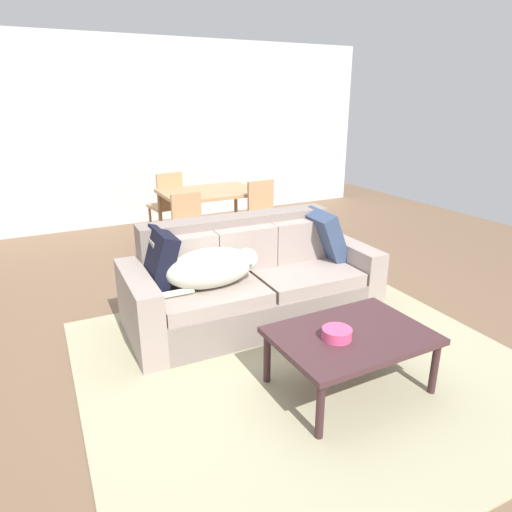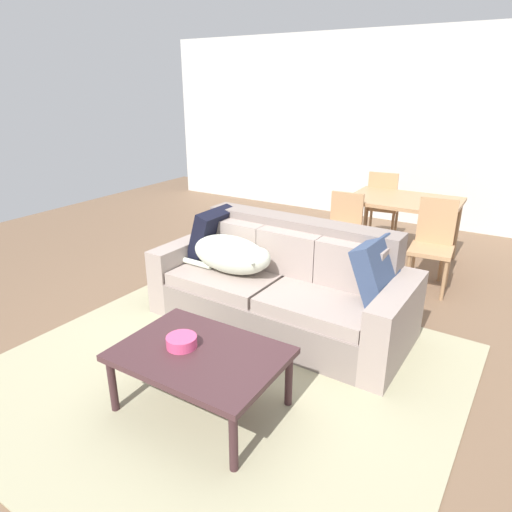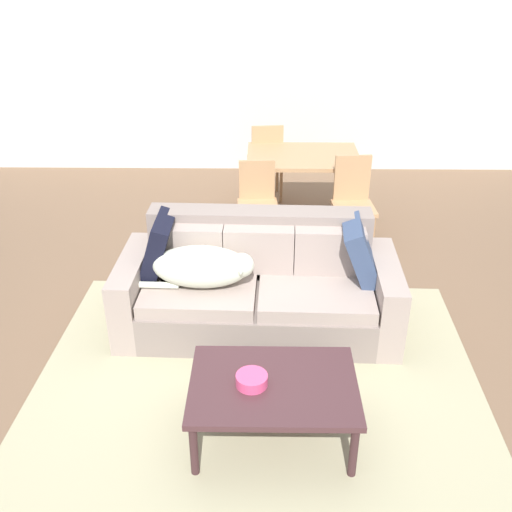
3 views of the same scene
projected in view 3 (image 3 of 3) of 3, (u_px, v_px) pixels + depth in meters
ground_plane at (246, 341)px, 4.60m from camera, size 10.00×10.00×0.00m
back_partition at (254, 67)px, 7.48m from camera, size 8.00×0.12×2.70m
area_rug at (257, 395)px, 4.04m from camera, size 3.24×3.03×0.01m
couch at (258, 287)px, 4.68m from camera, size 2.21×1.00×0.88m
dog_on_left_cushion at (204, 267)px, 4.42m from camera, size 0.90×0.37×0.32m
throw_pillow_by_left_arm at (158, 246)px, 4.60m from camera, size 0.28×0.48×0.49m
throw_pillow_by_right_arm at (361, 251)px, 4.54m from camera, size 0.34×0.49×0.49m
coffee_table at (273, 389)px, 3.54m from camera, size 1.02×0.73×0.42m
bowl_on_coffee_table at (252, 380)px, 3.50m from camera, size 0.19×0.19×0.07m
dining_table at (303, 161)px, 6.32m from camera, size 1.20×0.88×0.74m
dining_chair_near_left at (258, 200)px, 5.87m from camera, size 0.43×0.43×0.85m
dining_chair_near_right at (353, 199)px, 5.83m from camera, size 0.43×0.43×0.92m
dining_chair_far_left at (266, 158)px, 6.87m from camera, size 0.45×0.45×0.93m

